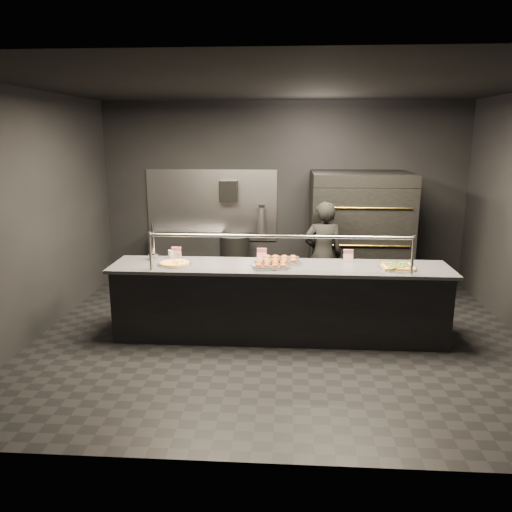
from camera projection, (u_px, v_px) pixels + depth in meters
The scene contains 15 objects.
room at pixel (278, 218), 5.95m from camera, with size 6.04×6.00×3.00m.
service_counter at pixel (279, 301), 6.15m from camera, with size 4.10×0.78×1.37m.
pizza_oven at pixel (359, 233), 7.79m from camera, with size 1.50×1.23×1.91m.
prep_shelf at pixel (188, 256), 8.50m from camera, with size 1.20×0.35×0.90m, color #99999E.
towel_dispenser at pixel (229, 191), 8.26m from camera, with size 0.30×0.20×0.35m, color black.
fire_extinguisher at pixel (262, 221), 8.35m from camera, with size 0.14×0.14×0.51m.
beer_tap at pixel (153, 249), 6.29m from camera, with size 0.13×0.19×0.50m.
round_pizza at pixel (175, 263), 6.08m from camera, with size 0.42×0.42×0.03m.
slider_tray_a at pixel (271, 265), 5.95m from camera, with size 0.50×0.43×0.07m.
slider_tray_b at pixel (280, 260), 6.18m from camera, with size 0.55×0.46×0.08m.
square_pizza at pixel (398, 267), 5.91m from camera, with size 0.45×0.45×0.05m.
condiment_jar at pixel (173, 254), 6.39m from camera, with size 0.16×0.06×0.10m.
tent_cards at pixel (262, 254), 6.31m from camera, with size 2.30×0.04×0.15m.
trash_bin at pixel (235, 260), 8.36m from camera, with size 0.50×0.50×0.83m, color black.
worker at pixel (323, 256), 7.13m from camera, with size 0.57×0.37×1.56m, color black.
Camera 1 is at (0.10, -5.85, 2.46)m, focal length 35.00 mm.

